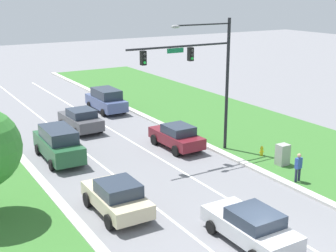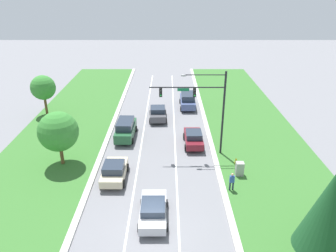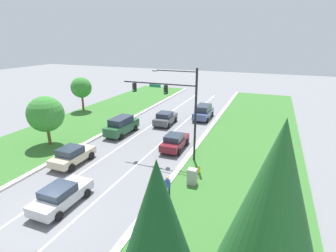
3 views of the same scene
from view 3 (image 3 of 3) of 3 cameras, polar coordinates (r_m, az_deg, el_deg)
ground_plane at (r=19.54m, az=-23.63°, el=-16.81°), size 160.00×160.00×0.00m
curb_strip_right at (r=16.51m, az=-8.47°, el=-22.24°), size 0.50×90.00×0.15m
lane_stripe_inner_left at (r=20.72m, az=-27.28°, el=-15.20°), size 0.14×81.00×0.01m
lane_stripe_inner_right at (r=18.45m, az=-19.45°, el=-18.52°), size 0.14×81.00×0.01m
traffic_signal_mast at (r=23.42m, az=1.52°, el=5.67°), size 7.14×0.41×8.48m
champagne_sedan at (r=25.17m, az=-20.12°, el=-5.99°), size 2.14×4.26×1.64m
silver_sedan at (r=19.61m, az=-22.25°, el=-13.81°), size 2.11×4.44×1.51m
slate_blue_suv at (r=37.07m, az=7.69°, el=3.07°), size 2.13×4.90×1.98m
forest_suv at (r=31.33m, az=-10.05°, el=0.13°), size 2.15×5.12×2.07m
graphite_sedan at (r=34.32m, az=-0.59°, el=1.70°), size 2.25×4.40×1.68m
burgundy_sedan at (r=26.72m, az=1.47°, el=-3.37°), size 2.04×4.36×1.62m
utility_cabinet at (r=20.61m, az=5.28°, el=-10.99°), size 0.70×0.60×1.35m
pedestrian at (r=18.91m, az=-0.11°, el=-12.92°), size 0.40×0.25×1.69m
fire_hydrant at (r=22.33m, az=6.80°, el=-9.53°), size 0.34×0.20×0.70m
conifer_near_right_tree at (r=8.86m, az=-2.32°, el=-22.19°), size 3.17×3.17×7.58m
oak_near_left_tree at (r=42.40m, az=-18.37°, el=7.93°), size 3.11×3.11×5.24m
conifer_far_right_tree at (r=10.36m, az=22.27°, el=-14.47°), size 3.76×3.76×8.42m
oak_far_left_tree at (r=29.71m, az=-25.09°, el=2.35°), size 3.69×3.69×5.26m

